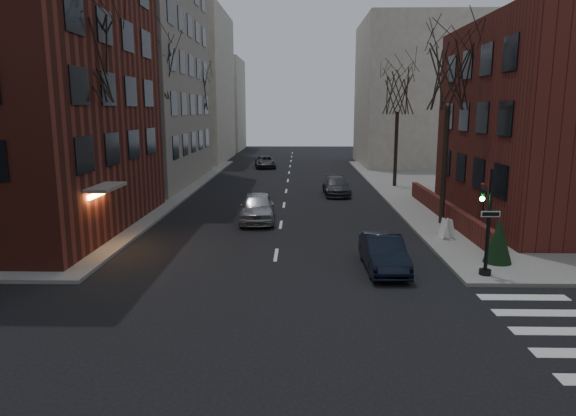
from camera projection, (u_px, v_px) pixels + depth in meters
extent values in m
plane|color=black|center=(250.00, 416.00, 10.64)|extent=(160.00, 160.00, 0.00)
cube|color=gray|center=(79.00, 13.00, 41.74)|extent=(18.00, 18.00, 28.00)
cube|color=#572019|center=(446.00, 210.00, 28.98)|extent=(0.35, 16.00, 1.00)
cube|color=beige|center=(170.00, 87.00, 63.26)|extent=(14.00, 16.00, 18.00)
cube|color=beige|center=(423.00, 94.00, 57.91)|extent=(14.00, 14.00, 16.00)
cube|color=beige|center=(210.00, 105.00, 80.29)|extent=(10.00, 12.00, 14.00)
cylinder|color=black|center=(489.00, 223.00, 18.90)|extent=(0.14, 0.14, 4.00)
cylinder|color=black|center=(485.00, 272.00, 19.26)|extent=(0.44, 0.44, 0.20)
imported|color=black|center=(484.00, 200.00, 18.75)|extent=(0.16, 0.20, 1.00)
sphere|color=#19FF4C|center=(482.00, 199.00, 18.69)|extent=(0.18, 0.18, 0.18)
cube|color=white|center=(491.00, 214.00, 18.72)|extent=(0.70, 0.03, 0.22)
cylinder|color=#2D231C|center=(89.00, 170.00, 23.92)|extent=(0.28, 0.28, 6.65)
cylinder|color=#2D231C|center=(158.00, 148.00, 35.67)|extent=(0.28, 0.28, 7.00)
cylinder|color=#2D231C|center=(198.00, 141.00, 49.48)|extent=(0.28, 0.28, 6.30)
cylinder|color=#2D231C|center=(444.00, 166.00, 27.51)|extent=(0.28, 0.28, 6.30)
cylinder|color=#2D231C|center=(396.00, 149.00, 41.29)|extent=(0.28, 0.28, 5.95)
cylinder|color=black|center=(151.00, 160.00, 31.82)|extent=(0.12, 0.12, 6.00)
sphere|color=#FFA54C|center=(149.00, 110.00, 31.24)|extent=(0.36, 0.36, 0.36)
cylinder|color=black|center=(208.00, 141.00, 51.46)|extent=(0.12, 0.12, 6.00)
sphere|color=#FFA54C|center=(207.00, 110.00, 50.87)|extent=(0.36, 0.36, 0.36)
imported|color=black|center=(384.00, 253.00, 20.24)|extent=(1.55, 4.21, 1.38)
imported|color=#9F9FA4|center=(257.00, 207.00, 29.04)|extent=(2.15, 4.86, 1.62)
imported|color=#3A3A3E|center=(336.00, 186.00, 38.12)|extent=(1.99, 4.61, 1.32)
imported|color=#3D3C41|center=(265.00, 162.00, 56.10)|extent=(2.71, 4.85, 1.28)
cube|color=white|center=(447.00, 228.00, 24.66)|extent=(0.53, 0.67, 0.97)
cone|color=black|center=(499.00, 240.00, 20.63)|extent=(1.18, 1.18, 1.86)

